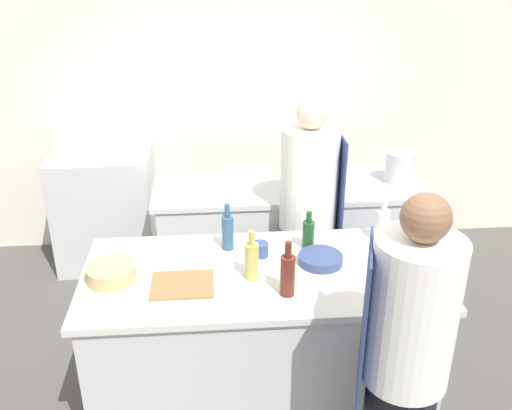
{
  "coord_description": "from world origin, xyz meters",
  "views": [
    {
      "loc": [
        -0.25,
        -2.75,
        2.62
      ],
      "look_at": [
        0.0,
        0.35,
        1.16
      ],
      "focal_mm": 40.0,
      "sensor_mm": 36.0,
      "label": 1
    }
  ],
  "objects_px": {
    "bowl_ceramic_blue": "(394,261)",
    "bottle_sauce": "(308,234)",
    "chef_at_stove": "(308,217)",
    "bottle_wine": "(288,274)",
    "cup": "(260,249)",
    "bottle_vinegar": "(252,260)",
    "bowl_mixing_large": "(111,273)",
    "oven_range": "(106,209)",
    "stockpot": "(400,167)",
    "bottle_water": "(382,224)",
    "chef_at_prep_near": "(404,366)",
    "bowl_prep_small": "(320,259)",
    "bottle_olive_oil": "(228,231)",
    "bottle_cooking_oil": "(400,267)"
  },
  "relations": [
    {
      "from": "oven_range",
      "to": "chef_at_prep_near",
      "type": "xyz_separation_m",
      "value": [
        1.77,
        -2.54,
        0.35
      ]
    },
    {
      "from": "bottle_vinegar",
      "to": "bowl_mixing_large",
      "type": "bearing_deg",
      "value": 176.88
    },
    {
      "from": "chef_at_prep_near",
      "to": "bottle_cooking_oil",
      "type": "distance_m",
      "value": 0.63
    },
    {
      "from": "bottle_cooking_oil",
      "to": "bowl_ceramic_blue",
      "type": "height_order",
      "value": "bottle_cooking_oil"
    },
    {
      "from": "bottle_water",
      "to": "cup",
      "type": "bearing_deg",
      "value": -170.2
    },
    {
      "from": "bottle_olive_oil",
      "to": "bowl_prep_small",
      "type": "distance_m",
      "value": 0.58
    },
    {
      "from": "bottle_olive_oil",
      "to": "bowl_mixing_large",
      "type": "distance_m",
      "value": 0.72
    },
    {
      "from": "chef_at_prep_near",
      "to": "bowl_prep_small",
      "type": "distance_m",
      "value": 0.87
    },
    {
      "from": "oven_range",
      "to": "stockpot",
      "type": "bearing_deg",
      "value": -13.09
    },
    {
      "from": "bowl_prep_small",
      "to": "cup",
      "type": "height_order",
      "value": "cup"
    },
    {
      "from": "bottle_wine",
      "to": "chef_at_prep_near",
      "type": "bearing_deg",
      "value": -48.11
    },
    {
      "from": "bottle_sauce",
      "to": "chef_at_prep_near",
      "type": "bearing_deg",
      "value": -74.34
    },
    {
      "from": "bottle_sauce",
      "to": "bottle_water",
      "type": "xyz_separation_m",
      "value": [
        0.47,
        0.07,
        0.01
      ]
    },
    {
      "from": "bottle_olive_oil",
      "to": "bottle_cooking_oil",
      "type": "bearing_deg",
      "value": -26.35
    },
    {
      "from": "chef_at_prep_near",
      "to": "stockpot",
      "type": "bearing_deg",
      "value": -0.62
    },
    {
      "from": "bowl_ceramic_blue",
      "to": "stockpot",
      "type": "xyz_separation_m",
      "value": [
        0.41,
        1.23,
        0.08
      ]
    },
    {
      "from": "oven_range",
      "to": "stockpot",
      "type": "relative_size",
      "value": 4.2
    },
    {
      "from": "bowl_ceramic_blue",
      "to": "bottle_sauce",
      "type": "bearing_deg",
      "value": 151.04
    },
    {
      "from": "chef_at_stove",
      "to": "stockpot",
      "type": "xyz_separation_m",
      "value": [
        0.77,
        0.42,
        0.19
      ]
    },
    {
      "from": "bottle_wine",
      "to": "cup",
      "type": "distance_m",
      "value": 0.44
    },
    {
      "from": "oven_range",
      "to": "bottle_vinegar",
      "type": "bearing_deg",
      "value": -58.43
    },
    {
      "from": "oven_range",
      "to": "bottle_wine",
      "type": "height_order",
      "value": "bottle_wine"
    },
    {
      "from": "bottle_wine",
      "to": "bowl_mixing_large",
      "type": "height_order",
      "value": "bottle_wine"
    },
    {
      "from": "oven_range",
      "to": "bowl_mixing_large",
      "type": "distance_m",
      "value": 1.88
    },
    {
      "from": "chef_at_stove",
      "to": "bottle_vinegar",
      "type": "height_order",
      "value": "chef_at_stove"
    },
    {
      "from": "bottle_cooking_oil",
      "to": "bowl_mixing_large",
      "type": "relative_size",
      "value": 0.89
    },
    {
      "from": "cup",
      "to": "stockpot",
      "type": "distance_m",
      "value": 1.57
    },
    {
      "from": "bowl_prep_small",
      "to": "cup",
      "type": "distance_m",
      "value": 0.36
    },
    {
      "from": "chef_at_prep_near",
      "to": "bottle_water",
      "type": "relative_size",
      "value": 6.26
    },
    {
      "from": "stockpot",
      "to": "oven_range",
      "type": "bearing_deg",
      "value": 166.91
    },
    {
      "from": "chef_at_prep_near",
      "to": "stockpot",
      "type": "distance_m",
      "value": 2.08
    },
    {
      "from": "chef_at_prep_near",
      "to": "stockpot",
      "type": "xyz_separation_m",
      "value": [
        0.59,
        1.99,
        0.18
      ]
    },
    {
      "from": "bowl_mixing_large",
      "to": "bottle_vinegar",
      "type": "bearing_deg",
      "value": -3.12
    },
    {
      "from": "chef_at_stove",
      "to": "bottle_water",
      "type": "xyz_separation_m",
      "value": [
        0.38,
        -0.49,
        0.18
      ]
    },
    {
      "from": "bottle_wine",
      "to": "bottle_water",
      "type": "bearing_deg",
      "value": 39.56
    },
    {
      "from": "chef_at_prep_near",
      "to": "bottle_cooking_oil",
      "type": "xyz_separation_m",
      "value": [
        0.15,
        0.59,
        0.16
      ]
    },
    {
      "from": "chef_at_prep_near",
      "to": "bottle_cooking_oil",
      "type": "height_order",
      "value": "chef_at_prep_near"
    },
    {
      "from": "chef_at_prep_near",
      "to": "bowl_mixing_large",
      "type": "bearing_deg",
      "value": 78.13
    },
    {
      "from": "chef_at_prep_near",
      "to": "bowl_mixing_large",
      "type": "xyz_separation_m",
      "value": [
        -1.42,
        0.74,
        0.11
      ]
    },
    {
      "from": "chef_at_prep_near",
      "to": "bowl_ceramic_blue",
      "type": "height_order",
      "value": "chef_at_prep_near"
    },
    {
      "from": "chef_at_stove",
      "to": "bowl_mixing_large",
      "type": "xyz_separation_m",
      "value": [
        -1.24,
        -0.82,
        0.12
      ]
    },
    {
      "from": "oven_range",
      "to": "bottle_water",
      "type": "relative_size",
      "value": 3.71
    },
    {
      "from": "bottle_wine",
      "to": "bottle_water",
      "type": "height_order",
      "value": "bottle_wine"
    },
    {
      "from": "bottle_water",
      "to": "bottle_olive_oil",
      "type": "bearing_deg",
      "value": -178.18
    },
    {
      "from": "chef_at_stove",
      "to": "bottle_sauce",
      "type": "bearing_deg",
      "value": -9.27
    },
    {
      "from": "chef_at_prep_near",
      "to": "bowl_mixing_large",
      "type": "height_order",
      "value": "chef_at_prep_near"
    },
    {
      "from": "chef_at_stove",
      "to": "stockpot",
      "type": "height_order",
      "value": "chef_at_stove"
    },
    {
      "from": "bottle_cooking_oil",
      "to": "stockpot",
      "type": "height_order",
      "value": "bottle_cooking_oil"
    },
    {
      "from": "bowl_prep_small",
      "to": "bowl_mixing_large",
      "type": "bearing_deg",
      "value": -176.0
    },
    {
      "from": "bottle_wine",
      "to": "stockpot",
      "type": "relative_size",
      "value": 1.31
    }
  ]
}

